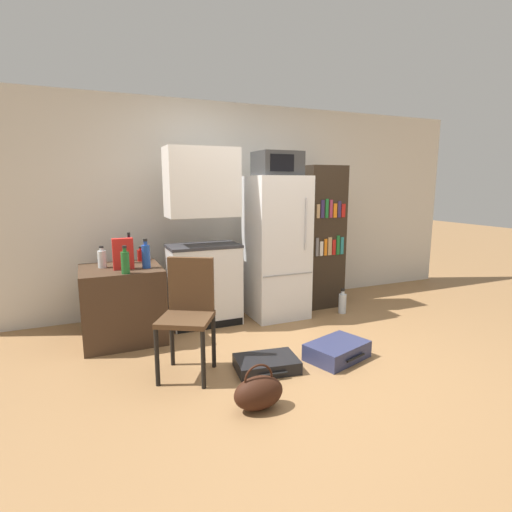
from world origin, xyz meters
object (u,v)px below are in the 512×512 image
object	(u,v)px
cereal_box	(123,254)
side_table	(123,304)
bookshelf	(322,237)
bottle_blue_soda	(146,256)
bottle_clear_short	(102,259)
water_bottle_front	(342,303)
bottle_green_tall	(125,262)
suitcase_small_flat	(267,364)
microwave	(277,164)
handbag	(259,392)
suitcase_large_flat	(337,350)
chair	(188,306)
bottle_wine_dark	(130,250)
bottle_amber_beer	(123,260)
kitchen_hutch	(203,244)
bottle_ketchup_red	(141,255)
refrigerator	(276,247)

from	to	relation	value
cereal_box	side_table	bearing A→B (deg)	105.71
bookshelf	bottle_blue_soda	distance (m)	2.23
bottle_clear_short	water_bottle_front	size ratio (longest dim) A/B	0.71
bottle_green_tall	cereal_box	bearing A→B (deg)	89.27
bookshelf	suitcase_small_flat	world-z (taller)	bookshelf
bottle_blue_soda	side_table	bearing A→B (deg)	152.90
microwave	handbag	distance (m)	2.62
suitcase_large_flat	microwave	bearing A→B (deg)	70.97
bottle_green_tall	suitcase_large_flat	bearing A→B (deg)	-29.24
bottle_blue_soda	chair	xyz separation A→B (m)	(0.20, -0.84, -0.29)
bottle_wine_dark	suitcase_small_flat	world-z (taller)	bottle_wine_dark
handbag	water_bottle_front	xyz separation A→B (m)	(1.78, 1.52, 0.00)
bottle_wine_dark	bottle_amber_beer	bearing A→B (deg)	-120.04
kitchen_hutch	chair	distance (m)	1.22
cereal_box	bottle_ketchup_red	bearing A→B (deg)	59.74
bottle_wine_dark	cereal_box	size ratio (longest dim) A/B	1.06
bottle_blue_soda	suitcase_small_flat	xyz separation A→B (m)	(0.80, -1.07, -0.81)
side_table	suitcase_small_flat	world-z (taller)	side_table
handbag	suitcase_large_flat	bearing A→B (deg)	25.72
bottle_ketchup_red	cereal_box	size ratio (longest dim) A/B	0.52
refrigerator	bookshelf	world-z (taller)	bookshelf
cereal_box	suitcase_small_flat	world-z (taller)	cereal_box
handbag	water_bottle_front	bearing A→B (deg)	40.44
side_table	bottle_ketchup_red	xyz separation A→B (m)	(0.23, 0.26, 0.43)
bottle_amber_beer	bottle_ketchup_red	distance (m)	0.28
kitchen_hutch	bottle_green_tall	world-z (taller)	kitchen_hutch
microwave	bottle_green_tall	size ratio (longest dim) A/B	1.87
side_table	bottle_clear_short	distance (m)	0.49
side_table	bookshelf	size ratio (longest dim) A/B	0.43
bottle_ketchup_red	handbag	bearing A→B (deg)	-75.90
bottle_amber_beer	side_table	bearing A→B (deg)	-117.55
microwave	bottle_wine_dark	xyz separation A→B (m)	(-1.62, 0.15, -0.90)
bottle_wine_dark	handbag	xyz separation A→B (m)	(0.61, -1.92, -0.75)
handbag	bottle_ketchup_red	bearing A→B (deg)	104.10
water_bottle_front	handbag	bearing A→B (deg)	-139.56
microwave	cereal_box	size ratio (longest dim) A/B	1.61
microwave	bottle_wine_dark	distance (m)	1.86
bookshelf	bottle_clear_short	size ratio (longest dim) A/B	8.24
bottle_ketchup_red	suitcase_small_flat	world-z (taller)	bottle_ketchup_red
kitchen_hutch	microwave	bearing A→B (deg)	-4.99
cereal_box	suitcase_large_flat	bearing A→B (deg)	-34.34
bottle_green_tall	suitcase_small_flat	bearing A→B (deg)	-41.54
side_table	microwave	xyz separation A→B (m)	(1.74, 0.06, 1.40)
bottle_ketchup_red	bottle_blue_soda	bearing A→B (deg)	-90.07
bottle_clear_short	water_bottle_front	xyz separation A→B (m)	(2.67, -0.26, -0.70)
microwave	bottle_amber_beer	world-z (taller)	microwave
refrigerator	bottle_green_tall	world-z (taller)	refrigerator
kitchen_hutch	refrigerator	world-z (taller)	kitchen_hutch
refrigerator	bottle_blue_soda	xyz separation A→B (m)	(-1.50, -0.18, 0.04)
side_table	water_bottle_front	distance (m)	2.53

